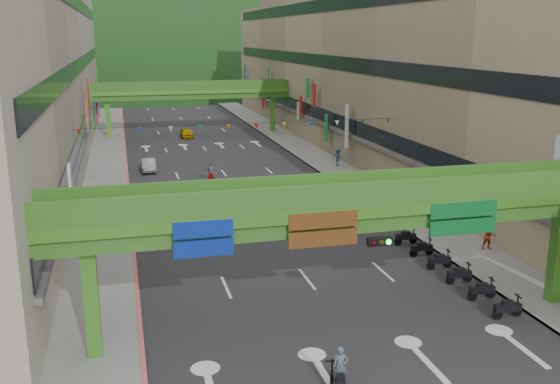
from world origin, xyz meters
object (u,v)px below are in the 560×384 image
at_px(overpass_near, 373,222).
at_px(pedestrian_red, 489,239).
at_px(car_silver, 149,165).
at_px(car_yellow, 186,133).
at_px(scooter_rider_near, 340,372).
at_px(scooter_rider_mid, 237,196).

xyz_separation_m(overpass_near, pedestrian_red, (11.27, 8.21, -4.38)).
distance_m(car_silver, car_yellow, 20.73).
distance_m(scooter_rider_near, car_yellow, 61.64).
bearing_deg(car_yellow, pedestrian_red, -74.86).
bearing_deg(overpass_near, car_yellow, 92.12).
bearing_deg(scooter_rider_near, car_yellow, 89.21).
relative_size(car_silver, pedestrian_red, 2.30).
bearing_deg(car_silver, overpass_near, -77.47).
distance_m(overpass_near, scooter_rider_near, 6.85).
height_order(scooter_rider_near, scooter_rider_mid, scooter_rider_near).
distance_m(overpass_near, pedestrian_red, 14.61).
xyz_separation_m(scooter_rider_near, car_yellow, (0.86, 61.64, -0.24)).
distance_m(overpass_near, car_silver, 38.46).
bearing_deg(overpass_near, scooter_rider_mid, 95.06).
relative_size(scooter_rider_mid, car_silver, 0.48).
xyz_separation_m(scooter_rider_near, car_silver, (-4.96, 41.74, -0.23)).
bearing_deg(pedestrian_red, overpass_near, -130.01).
height_order(car_silver, pedestrian_red, pedestrian_red).
distance_m(scooter_rider_near, scooter_rider_mid, 26.45).
bearing_deg(scooter_rider_near, overpass_near, 55.86).
height_order(scooter_rider_mid, car_yellow, scooter_rider_mid).
bearing_deg(car_silver, scooter_rider_near, -82.68).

